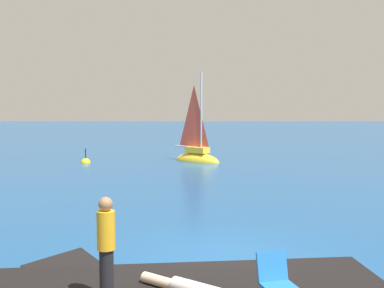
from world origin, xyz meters
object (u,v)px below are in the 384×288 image
(marker_buoy, at_px, (84,163))
(person_standing, at_px, (104,245))
(person_sunbather, at_px, (188,288))
(beach_chair, at_px, (274,278))
(sailboat_near, at_px, (195,156))

(marker_buoy, bearing_deg, person_standing, -76.61)
(person_sunbather, relative_size, person_standing, 0.93)
(marker_buoy, bearing_deg, beach_chair, -70.35)
(beach_chair, bearing_deg, person_sunbather, -124.40)
(sailboat_near, relative_size, person_standing, 3.66)
(sailboat_near, xyz_separation_m, beach_chair, (0.95, -21.80, 0.63))
(person_sunbather, bearing_deg, beach_chair, -163.16)
(sailboat_near, height_order, person_sunbather, sailboat_near)
(beach_chair, bearing_deg, marker_buoy, -175.95)
(person_standing, height_order, beach_chair, person_standing)
(sailboat_near, height_order, marker_buoy, sailboat_near)
(beach_chair, bearing_deg, person_standing, -111.40)
(person_standing, relative_size, marker_buoy, 1.43)
(sailboat_near, xyz_separation_m, marker_buoy, (-6.59, -0.68, -0.31))
(sailboat_near, height_order, person_standing, sailboat_near)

